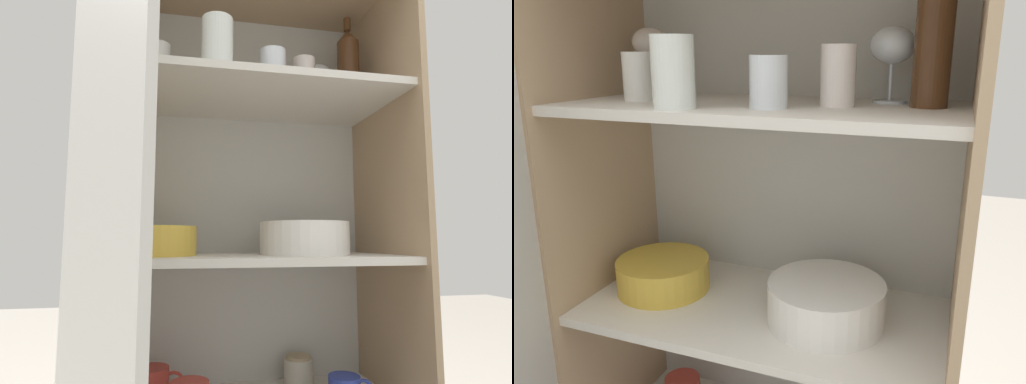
{
  "view_description": "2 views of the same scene",
  "coord_description": "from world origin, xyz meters",
  "views": [
    {
      "loc": [
        -0.2,
        -0.88,
        0.75
      ],
      "look_at": [
        0.02,
        0.24,
        0.88
      ],
      "focal_mm": 28.0,
      "sensor_mm": 36.0,
      "label": 1
    },
    {
      "loc": [
        0.37,
        -0.74,
        1.26
      ],
      "look_at": [
        0.01,
        0.23,
        0.97
      ],
      "focal_mm": 35.0,
      "sensor_mm": 36.0,
      "label": 2
    }
  ],
  "objects": [
    {
      "name": "wine_glass_1",
      "position": [
        0.24,
        0.3,
        1.27
      ],
      "size": [
        0.09,
        0.09,
        0.15
      ],
      "color": "white",
      "rests_on": "shelf_board_upper"
    },
    {
      "name": "shelf_board_middle",
      "position": [
        0.0,
        0.2,
        0.7
      ],
      "size": [
        0.79,
        0.39,
        0.02
      ],
      "primitive_type": "cube",
      "color": "silver"
    },
    {
      "name": "mixing_bowl_large",
      "position": [
        -0.26,
        0.2,
        0.75
      ],
      "size": [
        0.22,
        0.22,
        0.08
      ],
      "color": "gold",
      "rests_on": "shelf_board_middle"
    },
    {
      "name": "tumbler_glass_3",
      "position": [
        0.16,
        0.19,
        1.22
      ],
      "size": [
        0.07,
        0.07,
        0.11
      ],
      "color": "silver",
      "rests_on": "shelf_board_upper"
    },
    {
      "name": "tumbler_glass_2",
      "position": [
        -0.11,
        0.06,
        1.23
      ],
      "size": [
        0.08,
        0.08,
        0.13
      ],
      "color": "white",
      "rests_on": "shelf_board_upper"
    },
    {
      "name": "wine_bottle",
      "position": [
        0.32,
        0.24,
        1.29
      ],
      "size": [
        0.07,
        0.07,
        0.29
      ],
      "color": "#4C2D19",
      "rests_on": "shelf_board_upper"
    },
    {
      "name": "cupboard_side_left",
      "position": [
        -0.4,
        0.2,
        0.74
      ],
      "size": [
        0.02,
        0.43,
        1.49
      ],
      "primitive_type": "cube",
      "color": "tan",
      "rests_on": "ground_plane"
    },
    {
      "name": "wine_glass_0",
      "position": [
        -0.31,
        0.29,
        1.27
      ],
      "size": [
        0.08,
        0.08,
        0.15
      ],
      "color": "silver",
      "rests_on": "shelf_board_upper"
    },
    {
      "name": "cupboard_side_right",
      "position": [
        0.4,
        0.2,
        0.74
      ],
      "size": [
        0.02,
        0.43,
        1.49
      ],
      "primitive_type": "cube",
      "color": "tan",
      "rests_on": "ground_plane"
    },
    {
      "name": "plate_stack_white",
      "position": [
        0.15,
        0.19,
        0.75
      ],
      "size": [
        0.25,
        0.25,
        0.09
      ],
      "color": "white",
      "rests_on": "shelf_board_middle"
    },
    {
      "name": "shelf_board_upper",
      "position": [
        0.0,
        0.2,
        1.15
      ],
      "size": [
        0.79,
        0.39,
        0.02
      ],
      "primitive_type": "cube",
      "color": "silver"
    },
    {
      "name": "tumbler_glass_1",
      "position": [
        -0.26,
        0.16,
        1.21
      ],
      "size": [
        0.07,
        0.07,
        0.1
      ],
      "color": "white",
      "rests_on": "shelf_board_upper"
    },
    {
      "name": "cupboard_back_panel",
      "position": [
        0.0,
        0.4,
        0.74
      ],
      "size": [
        0.83,
        0.02,
        1.49
      ],
      "primitive_type": "cube",
      "color": "silver",
      "rests_on": "ground_plane"
    },
    {
      "name": "tumbler_glass_0",
      "position": [
        0.04,
        0.12,
        1.21
      ],
      "size": [
        0.07,
        0.07,
        0.09
      ],
      "color": "white",
      "rests_on": "shelf_board_upper"
    }
  ]
}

